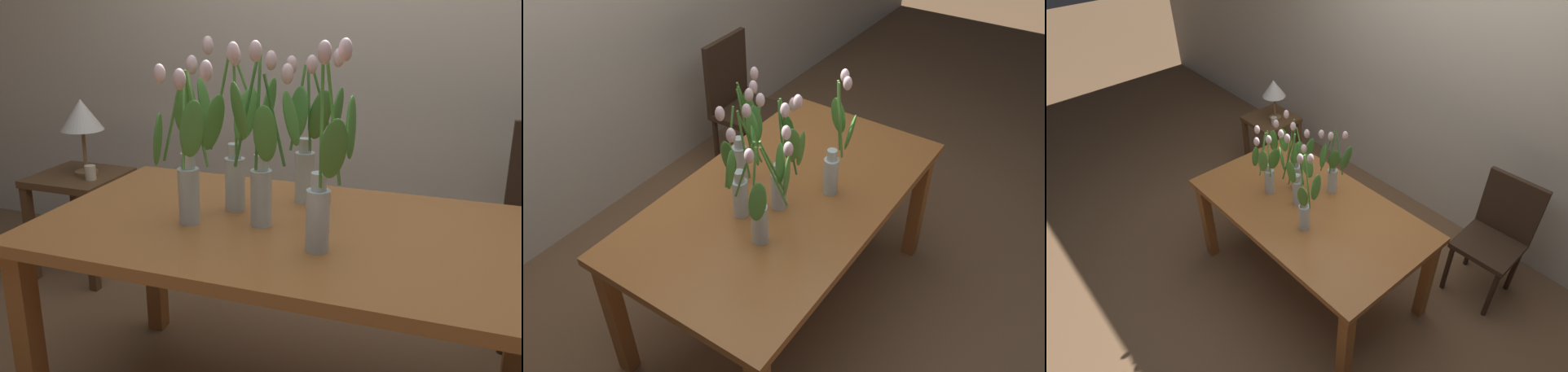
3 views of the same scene
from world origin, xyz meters
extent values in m
plane|color=brown|center=(0.00, 0.00, 0.00)|extent=(18.00, 18.00, 0.00)
cube|color=beige|center=(0.00, 1.44, 1.35)|extent=(9.00, 0.10, 2.70)
cube|color=#A3602D|center=(0.00, 0.00, 0.72)|extent=(1.60, 0.90, 0.04)
cube|color=#A3602D|center=(-0.74, -0.39, 0.35)|extent=(0.07, 0.07, 0.70)
cube|color=#A3602D|center=(0.74, -0.39, 0.35)|extent=(0.07, 0.07, 0.70)
cube|color=#A3602D|center=(-0.74, 0.39, 0.35)|extent=(0.07, 0.07, 0.70)
cube|color=#A3602D|center=(0.74, 0.39, 0.35)|extent=(0.07, 0.07, 0.70)
cylinder|color=silver|center=(-0.09, -0.03, 0.83)|extent=(0.07, 0.07, 0.18)
cylinder|color=silver|center=(-0.09, -0.03, 0.94)|extent=(0.04, 0.04, 0.05)
cylinder|color=silver|center=(-0.09, -0.03, 0.80)|extent=(0.06, 0.06, 0.11)
cylinder|color=#3D752D|center=(-0.08, -0.07, 1.11)|extent=(0.02, 0.08, 0.34)
ellipsoid|color=silver|center=(-0.07, -0.11, 1.29)|extent=(0.04, 0.04, 0.06)
ellipsoid|color=#4C8E38|center=(-0.04, -0.11, 1.05)|extent=(0.08, 0.05, 0.17)
cylinder|color=#3D752D|center=(-0.04, -0.04, 1.08)|extent=(0.08, 0.02, 0.27)
ellipsoid|color=silver|center=(0.00, -0.04, 1.22)|extent=(0.04, 0.04, 0.06)
ellipsoid|color=#4C8E38|center=(0.01, -0.02, 1.09)|extent=(0.07, 0.09, 0.18)
cylinder|color=#3D752D|center=(-0.12, -0.07, 1.11)|extent=(0.06, 0.07, 0.33)
ellipsoid|color=silver|center=(-0.14, -0.10, 1.28)|extent=(0.04, 0.04, 0.06)
ellipsoid|color=#4C8E38|center=(-0.12, -0.12, 1.12)|extent=(0.09, 0.07, 0.18)
cylinder|color=silver|center=(-0.02, 0.23, 0.83)|extent=(0.07, 0.07, 0.18)
cylinder|color=silver|center=(-0.02, 0.23, 0.94)|extent=(0.04, 0.04, 0.05)
cylinder|color=silver|center=(-0.02, 0.23, 0.80)|extent=(0.06, 0.06, 0.11)
cylinder|color=#478433|center=(-0.03, 0.18, 1.08)|extent=(0.03, 0.09, 0.28)
ellipsoid|color=silver|center=(-0.05, 0.14, 1.23)|extent=(0.04, 0.04, 0.06)
ellipsoid|color=#427F33|center=(-0.02, 0.14, 1.08)|extent=(0.08, 0.06, 0.17)
cylinder|color=#478433|center=(0.04, 0.22, 1.09)|extent=(0.10, 0.03, 0.29)
ellipsoid|color=silver|center=(0.09, 0.22, 1.25)|extent=(0.04, 0.04, 0.06)
ellipsoid|color=#427F33|center=(0.08, 0.24, 1.06)|extent=(0.05, 0.11, 0.18)
cylinder|color=#478433|center=(0.00, 0.20, 1.08)|extent=(0.04, 0.07, 0.28)
ellipsoid|color=silver|center=(0.01, 0.17, 1.23)|extent=(0.04, 0.04, 0.06)
ellipsoid|color=#427F33|center=(0.04, 0.17, 1.07)|extent=(0.11, 0.06, 0.18)
cylinder|color=silver|center=(-0.31, -0.09, 0.83)|extent=(0.07, 0.07, 0.18)
cylinder|color=silver|center=(-0.31, -0.09, 0.94)|extent=(0.04, 0.04, 0.05)
cylinder|color=silver|center=(-0.31, -0.09, 0.80)|extent=(0.06, 0.06, 0.11)
cylinder|color=#56933D|center=(-0.35, -0.10, 1.08)|extent=(0.07, 0.03, 0.27)
ellipsoid|color=silver|center=(-0.38, -0.11, 1.21)|extent=(0.04, 0.04, 0.06)
ellipsoid|color=#4C8E38|center=(-0.38, -0.14, 1.02)|extent=(0.06, 0.08, 0.18)
cylinder|color=#56933D|center=(-0.25, -0.12, 1.09)|extent=(0.10, 0.06, 0.28)
ellipsoid|color=silver|center=(-0.21, -0.15, 1.23)|extent=(0.04, 0.04, 0.06)
ellipsoid|color=#4C8E38|center=(-0.20, -0.12, 1.08)|extent=(0.09, 0.08, 0.18)
cylinder|color=#56933D|center=(-0.28, -0.15, 1.08)|extent=(0.05, 0.10, 0.26)
ellipsoid|color=silver|center=(-0.26, -0.20, 1.21)|extent=(0.04, 0.04, 0.06)
ellipsoid|color=#4C8E38|center=(-0.24, -0.18, 1.07)|extent=(0.10, 0.04, 0.18)
cylinder|color=#56933D|center=(-0.32, -0.04, 1.08)|extent=(0.03, 0.09, 0.28)
ellipsoid|color=silver|center=(-0.33, 0.01, 1.23)|extent=(0.04, 0.04, 0.06)
ellipsoid|color=#4C8E38|center=(-0.36, 0.00, 1.09)|extent=(0.09, 0.04, 0.18)
cylinder|color=silver|center=(0.13, -0.16, 0.83)|extent=(0.07, 0.07, 0.18)
cylinder|color=silver|center=(0.13, -0.16, 0.94)|extent=(0.04, 0.04, 0.05)
cylinder|color=silver|center=(0.13, -0.16, 0.80)|extent=(0.06, 0.06, 0.11)
cylinder|color=#56933D|center=(0.17, -0.16, 1.12)|extent=(0.06, 0.01, 0.36)
ellipsoid|color=silver|center=(0.19, -0.16, 1.30)|extent=(0.04, 0.04, 0.06)
ellipsoid|color=#4C8E38|center=(0.21, -0.14, 1.10)|extent=(0.03, 0.10, 0.18)
cylinder|color=#56933D|center=(0.14, -0.19, 1.12)|extent=(0.02, 0.04, 0.35)
ellipsoid|color=silver|center=(0.15, -0.20, 1.29)|extent=(0.04, 0.04, 0.06)
ellipsoid|color=#4C8E38|center=(0.18, -0.22, 1.05)|extent=(0.10, 0.07, 0.18)
cylinder|color=silver|center=(-0.22, 0.08, 0.83)|extent=(0.07, 0.07, 0.18)
cylinder|color=silver|center=(-0.22, 0.08, 0.94)|extent=(0.04, 0.04, 0.05)
cylinder|color=silver|center=(-0.22, 0.08, 0.80)|extent=(0.06, 0.06, 0.11)
cylinder|color=#56933D|center=(-0.27, 0.08, 1.11)|extent=(0.08, 0.01, 0.34)
ellipsoid|color=silver|center=(-0.31, 0.08, 1.28)|extent=(0.04, 0.04, 0.06)
ellipsoid|color=#4C8E38|center=(-0.31, 0.05, 1.10)|extent=(0.05, 0.08, 0.17)
cylinder|color=#56933D|center=(-0.15, 0.07, 1.09)|extent=(0.12, 0.03, 0.29)
ellipsoid|color=silver|center=(-0.08, 0.06, 1.25)|extent=(0.04, 0.04, 0.06)
ellipsoid|color=#4C8E38|center=(-0.10, 0.09, 1.11)|extent=(0.05, 0.11, 0.18)
cylinder|color=#56933D|center=(-0.20, 0.05, 1.10)|extent=(0.03, 0.04, 0.32)
ellipsoid|color=silver|center=(-0.20, 0.04, 1.26)|extent=(0.04, 0.04, 0.06)
ellipsoid|color=#4C8E38|center=(-0.16, 0.03, 1.08)|extent=(0.09, 0.10, 0.18)
cube|color=#382619|center=(0.89, 0.88, 0.45)|extent=(0.41, 0.41, 0.04)
cylinder|color=#382619|center=(1.06, 0.72, 0.21)|extent=(0.04, 0.04, 0.43)
cylinder|color=#382619|center=(0.72, 0.71, 0.21)|extent=(0.04, 0.04, 0.43)
cylinder|color=#382619|center=(1.05, 1.06, 0.21)|extent=(0.04, 0.04, 0.43)
cylinder|color=#382619|center=(0.71, 1.05, 0.21)|extent=(0.04, 0.04, 0.43)
cube|color=#382619|center=(0.88, 1.06, 0.70)|extent=(0.40, 0.05, 0.46)
cube|color=brown|center=(-1.42, 0.78, 0.53)|extent=(0.44, 0.44, 0.04)
cube|color=brown|center=(-1.61, 0.59, 0.26)|extent=(0.04, 0.04, 0.51)
cube|color=brown|center=(-1.23, 0.59, 0.26)|extent=(0.04, 0.04, 0.51)
cube|color=brown|center=(-1.61, 0.97, 0.26)|extent=(0.04, 0.04, 0.51)
cube|color=brown|center=(-1.23, 0.97, 0.26)|extent=(0.04, 0.04, 0.51)
cylinder|color=olive|center=(-1.38, 0.80, 0.56)|extent=(0.12, 0.12, 0.02)
cylinder|color=olive|center=(-1.38, 0.80, 0.68)|extent=(0.02, 0.02, 0.22)
cone|color=silver|center=(-1.38, 0.80, 0.87)|extent=(0.22, 0.22, 0.16)
cylinder|color=beige|center=(-1.29, 0.72, 0.59)|extent=(0.06, 0.06, 0.07)
camera|label=1|loc=(0.51, -1.63, 1.41)|focal=39.74mm
camera|label=2|loc=(-1.61, -1.10, 2.30)|focal=37.85mm
camera|label=3|loc=(1.64, -1.49, 2.63)|focal=29.99mm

